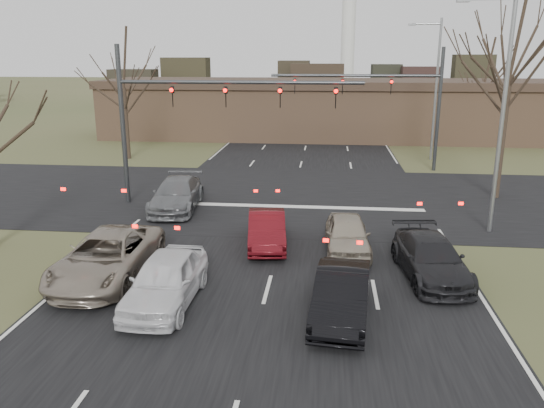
{
  "coord_description": "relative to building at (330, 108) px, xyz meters",
  "views": [
    {
      "loc": [
        1.83,
        -12.93,
        7.42
      ],
      "look_at": [
        -0.2,
        6.34,
        2.0
      ],
      "focal_mm": 35.0,
      "sensor_mm": 36.0,
      "label": 1
    }
  ],
  "objects": [
    {
      "name": "streetlight_right_near",
      "position": [
        6.82,
        -28.0,
        2.92
      ],
      "size": [
        2.34,
        0.25,
        10.0
      ],
      "color": "gray",
      "rests_on": "ground"
    },
    {
      "name": "ground",
      "position": [
        -2.0,
        -38.0,
        -2.67
      ],
      "size": [
        360.0,
        360.0,
        0.0
      ],
      "primitive_type": "plane",
      "color": "#434D29",
      "rests_on": "ground"
    },
    {
      "name": "car_charcoal_sedan",
      "position": [
        3.5,
        -33.35,
        -1.97
      ],
      "size": [
        2.51,
        5.0,
        1.39
      ],
      "primitive_type": "imported",
      "rotation": [
        0.0,
        0.0,
        0.12
      ],
      "color": "black",
      "rests_on": "ground"
    },
    {
      "name": "car_grey_ahead",
      "position": [
        -7.59,
        -25.97,
        -1.9
      ],
      "size": [
        2.53,
        5.41,
        1.53
      ],
      "primitive_type": "imported",
      "rotation": [
        0.0,
        0.0,
        0.08
      ],
      "color": "slate",
      "rests_on": "ground"
    },
    {
      "name": "mast_arm_near",
      "position": [
        -7.23,
        -25.0,
        2.41
      ],
      "size": [
        12.12,
        0.24,
        8.0
      ],
      "color": "#383A3D",
      "rests_on": "ground"
    },
    {
      "name": "car_silver_ahead",
      "position": [
        0.71,
        -31.14,
        -1.96
      ],
      "size": [
        1.82,
        4.21,
        1.41
      ],
      "primitive_type": "imported",
      "rotation": [
        0.0,
        0.0,
        0.04
      ],
      "color": "#A99D89",
      "rests_on": "ground"
    },
    {
      "name": "building",
      "position": [
        0.0,
        0.0,
        0.0
      ],
      "size": [
        42.4,
        10.4,
        5.3
      ],
      "color": "#8C674B",
      "rests_on": "ground"
    },
    {
      "name": "road_main",
      "position": [
        -2.0,
        22.0,
        -2.66
      ],
      "size": [
        14.0,
        300.0,
        0.02
      ],
      "primitive_type": "cube",
      "color": "black",
      "rests_on": "ground"
    },
    {
      "name": "streetlight_right_far",
      "position": [
        7.32,
        -11.0,
        2.92
      ],
      "size": [
        2.34,
        0.25,
        10.0
      ],
      "color": "gray",
      "rests_on": "ground"
    },
    {
      "name": "car_silver_suv",
      "position": [
        -7.57,
        -34.64,
        -1.88
      ],
      "size": [
        2.63,
        5.69,
        1.58
      ],
      "primitive_type": "imported",
      "rotation": [
        0.0,
        0.0,
        0.0
      ],
      "color": "gray",
      "rests_on": "ground"
    },
    {
      "name": "mast_arm_far",
      "position": [
        4.18,
        -15.0,
        2.35
      ],
      "size": [
        11.12,
        0.24,
        8.0
      ],
      "color": "#383A3D",
      "rests_on": "ground"
    },
    {
      "name": "tree_right_near",
      "position": [
        9.0,
        -22.0,
        6.23
      ],
      "size": [
        6.9,
        6.9,
        11.5
      ],
      "color": "black",
      "rests_on": "ground"
    },
    {
      "name": "car_red_ahead",
      "position": [
        -2.5,
        -30.81,
        -1.98
      ],
      "size": [
        1.95,
        4.31,
        1.37
      ],
      "primitive_type": "imported",
      "rotation": [
        0.0,
        0.0,
        0.12
      ],
      "color": "#540C11",
      "rests_on": "ground"
    },
    {
      "name": "car_black_hatch",
      "position": [
        0.37,
        -36.64,
        -1.95
      ],
      "size": [
        1.92,
        4.49,
        1.44
      ],
      "primitive_type": "imported",
      "rotation": [
        0.0,
        0.0,
        -0.09
      ],
      "color": "black",
      "rests_on": "ground"
    },
    {
      "name": "car_white_sedan",
      "position": [
        -5.0,
        -36.31,
        -1.88
      ],
      "size": [
        1.93,
        4.64,
        1.57
      ],
      "primitive_type": "imported",
      "rotation": [
        0.0,
        0.0,
        -0.02
      ],
      "color": "silver",
      "rests_on": "ground"
    },
    {
      "name": "road_cross",
      "position": [
        -2.0,
        -23.0,
        -2.65
      ],
      "size": [
        200.0,
        14.0,
        0.02
      ],
      "primitive_type": "cube",
      "color": "black",
      "rests_on": "ground"
    },
    {
      "name": "tree_left_far",
      "position": [
        -15.0,
        -13.0,
        4.68
      ],
      "size": [
        5.7,
        5.7,
        9.5
      ],
      "color": "black",
      "rests_on": "ground"
    },
    {
      "name": "tree_right_far",
      "position": [
        13.0,
        -3.0,
        4.29
      ],
      "size": [
        5.4,
        5.4,
        9.0
      ],
      "color": "black",
      "rests_on": "ground"
    }
  ]
}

